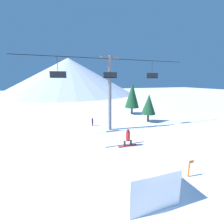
# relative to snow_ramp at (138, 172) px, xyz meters

# --- Properties ---
(ground_plane) EXTENTS (220.00, 220.00, 0.00)m
(ground_plane) POSITION_rel_snow_ramp_xyz_m (0.69, -0.98, -1.07)
(ground_plane) COLOR white
(mountain_ridge) EXTENTS (63.53, 63.53, 17.37)m
(mountain_ridge) POSITION_rel_snow_ramp_xyz_m (0.69, 72.08, 7.62)
(mountain_ridge) COLOR silver
(mountain_ridge) RESTS_ON ground_plane
(snow_ramp) EXTENTS (3.01, 3.88, 2.13)m
(snow_ramp) POSITION_rel_snow_ramp_xyz_m (0.00, 0.00, 0.00)
(snow_ramp) COLOR white
(snow_ramp) RESTS_ON ground_plane
(snowboarder) EXTENTS (1.40, 0.29, 1.25)m
(snowboarder) POSITION_rel_snow_ramp_xyz_m (0.02, 1.61, 1.67)
(snowboarder) COLOR #B22D2D
(snowboarder) RESTS_ON snow_ramp
(chairlift) EXTENTS (22.14, 0.44, 9.74)m
(chairlift) POSITION_rel_snow_ramp_xyz_m (1.96, 11.41, 4.79)
(chairlift) COLOR slate
(chairlift) RESTS_ON ground_plane
(pine_tree_near) EXTENTS (2.25, 2.25, 4.55)m
(pine_tree_near) POSITION_rel_snow_ramp_xyz_m (9.11, 13.13, 1.85)
(pine_tree_near) COLOR #4C3823
(pine_tree_near) RESTS_ON ground_plane
(pine_tree_far) EXTENTS (2.80, 2.80, 6.19)m
(pine_tree_far) POSITION_rel_snow_ramp_xyz_m (9.29, 19.38, 2.68)
(pine_tree_far) COLOR #4C3823
(pine_tree_far) RESTS_ON ground_plane
(trail_marker) EXTENTS (0.41, 0.10, 1.24)m
(trail_marker) POSITION_rel_snow_ramp_xyz_m (3.94, -0.22, -0.39)
(trail_marker) COLOR orange
(trail_marker) RESTS_ON ground_plane
(distant_skier) EXTENTS (0.24, 0.24, 1.23)m
(distant_skier) POSITION_rel_snow_ramp_xyz_m (0.06, 13.99, -0.40)
(distant_skier) COLOR black
(distant_skier) RESTS_ON ground_plane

